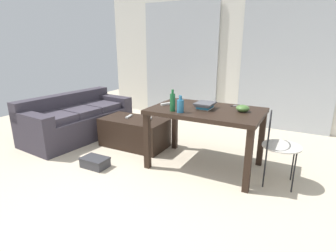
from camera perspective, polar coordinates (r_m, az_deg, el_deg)
The scene contains 16 objects.
ground_plane at distance 3.72m, azimuth 2.29°, elevation -7.41°, with size 8.73×8.73×0.00m, color beige.
wall_back at distance 5.47m, azimuth 13.05°, elevation 14.54°, with size 5.37×0.10×2.66m, color silver.
curtains at distance 5.40m, azimuth 12.67°, elevation 12.67°, with size 3.67×0.03×2.31m.
couch at distance 4.81m, azimuth -18.51°, elevation 1.20°, with size 0.99×1.85×0.71m.
coffee_table at distance 4.20m, azimuth -7.06°, elevation -1.36°, with size 0.99×0.54×0.44m.
craft_table at distance 3.39m, azimuth 7.97°, elevation 1.92°, with size 1.35×0.86×0.76m.
wire_chair at distance 3.21m, azimuth 21.65°, elevation -2.63°, with size 0.42×0.43×0.85m.
bottle_near at distance 3.21m, azimuth 0.96°, elevation 5.05°, with size 0.06×0.06×0.26m.
bottle_far at distance 3.15m, azimuth 2.62°, elevation 4.29°, with size 0.08×0.08×0.20m.
bowl at distance 3.31m, azimuth 15.39°, elevation 3.60°, with size 0.16×0.16×0.08m, color #477033.
book_stack at distance 3.37m, azimuth 7.76°, elevation 4.33°, with size 0.22×0.26×0.08m.
tv_remote_on_table at distance 3.55m, azimuth -0.22°, elevation 4.68°, with size 0.05×0.17×0.02m, color #B7B7B2.
scissors at distance 3.58m, azimuth 13.46°, elevation 4.12°, with size 0.09×0.10×0.00m.
tv_remote_primary at distance 4.24m, azimuth -8.20°, elevation 1.99°, with size 0.04×0.19×0.02m, color #B7B7B2.
tv_remote_secondary at distance 4.07m, azimuth -3.92°, elevation 1.51°, with size 0.05×0.14×0.02m, color #B7B7B2.
shoebox at distance 3.66m, azimuth -15.05°, elevation -7.36°, with size 0.34×0.23×0.13m.
Camera 1 is at (1.46, -1.62, 1.55)m, focal length 29.06 mm.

